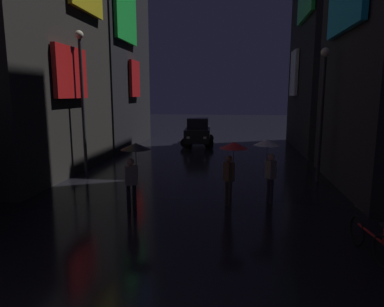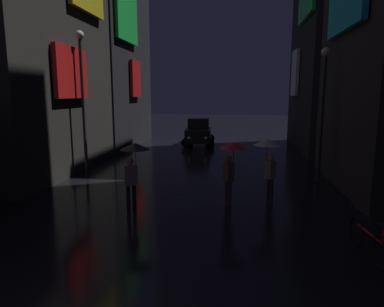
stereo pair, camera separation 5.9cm
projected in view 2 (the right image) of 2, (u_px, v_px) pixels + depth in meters
name	position (u px, v px, depth m)	size (l,w,h in m)	color
pedestrian_foreground_right_black	(134.00, 158.00, 10.35)	(0.90, 0.90, 2.12)	black
pedestrian_foreground_left_red	(232.00, 156.00, 10.65)	(0.90, 0.90, 2.12)	#38332D
pedestrian_midstreet_centre_clear	(268.00, 153.00, 11.18)	(0.90, 0.90, 2.12)	#2D2D38
bicycle_parked_at_storefront	(369.00, 240.00, 7.57)	(0.30, 1.81, 0.96)	black
car_distant	(199.00, 132.00, 24.40)	(2.44, 4.24, 1.92)	black
streetlamp_right_far	(323.00, 99.00, 13.69)	(0.36, 0.36, 5.38)	#2D2D33
streetlamp_left_far	(82.00, 88.00, 14.64)	(0.36, 0.36, 6.20)	#2D2D33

